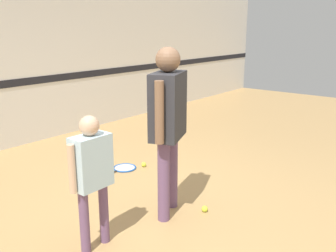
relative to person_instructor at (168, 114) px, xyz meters
name	(u,v)px	position (x,y,z in m)	size (l,w,h in m)	color
ground_plane	(168,215)	(-0.05, -0.04, -1.05)	(16.00, 16.00, 0.00)	tan
person_instructor	(168,114)	(0.00, 0.00, 0.00)	(0.60, 0.43, 1.70)	#6B4C70
person_student_left	(92,169)	(-0.89, 0.10, -0.32)	(0.45, 0.18, 1.19)	#6B4C70
racket_spare_on_floor	(124,168)	(0.58, 1.25, -1.04)	(0.56, 0.32, 0.03)	blue
tennis_ball_near_instructor	(205,209)	(0.25, -0.29, -1.02)	(0.07, 0.07, 0.07)	#CCE038
tennis_ball_by_spare_racket	(144,164)	(0.81, 1.09, -1.02)	(0.07, 0.07, 0.07)	#CCE038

